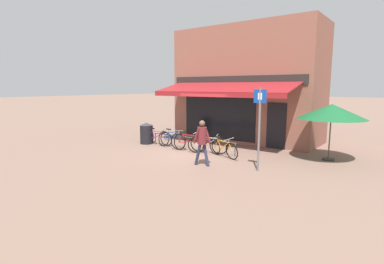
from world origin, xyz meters
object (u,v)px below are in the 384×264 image
(bicycle_silver, at_px, (207,145))
(bicycle_orange, at_px, (223,148))
(bicycle_blue, at_px, (172,139))
(cafe_parasol, at_px, (331,112))
(bicycle_purple, at_px, (157,137))
(litter_bin, at_px, (146,133))
(parking_sign, at_px, (259,121))
(pedestrian_adult, at_px, (202,138))
(bicycle_red, at_px, (188,142))

(bicycle_silver, distance_m, bicycle_orange, 0.86)
(bicycle_orange, bearing_deg, bicycle_blue, -164.91)
(cafe_parasol, bearing_deg, bicycle_purple, -166.95)
(litter_bin, xyz_separation_m, parking_sign, (6.54, -1.22, 1.16))
(litter_bin, bearing_deg, bicycle_silver, -0.97)
(bicycle_orange, relative_size, cafe_parasol, 0.67)
(pedestrian_adult, distance_m, cafe_parasol, 5.06)
(bicycle_red, height_order, bicycle_orange, bicycle_red)
(bicycle_orange, bearing_deg, cafe_parasol, 48.74)
(cafe_parasol, bearing_deg, pedestrian_adult, -133.95)
(bicycle_silver, distance_m, cafe_parasol, 4.99)
(bicycle_purple, xyz_separation_m, cafe_parasol, (7.45, 1.73, 1.52))
(pedestrian_adult, relative_size, cafe_parasol, 0.65)
(bicycle_red, relative_size, pedestrian_adult, 1.04)
(bicycle_red, distance_m, litter_bin, 2.73)
(pedestrian_adult, height_order, parking_sign, parking_sign)
(bicycle_silver, bearing_deg, pedestrian_adult, -83.46)
(bicycle_purple, height_order, bicycle_orange, bicycle_orange)
(pedestrian_adult, distance_m, parking_sign, 2.11)
(pedestrian_adult, xyz_separation_m, parking_sign, (1.92, 0.55, 0.68))
(bicycle_purple, height_order, bicycle_blue, bicycle_blue)
(bicycle_silver, height_order, cafe_parasol, cafe_parasol)
(bicycle_purple, relative_size, bicycle_orange, 1.05)
(bicycle_blue, height_order, litter_bin, litter_bin)
(bicycle_purple, relative_size, bicycle_blue, 0.98)
(bicycle_blue, bearing_deg, cafe_parasol, 21.70)
(pedestrian_adult, bearing_deg, bicycle_blue, -19.39)
(bicycle_silver, bearing_deg, bicycle_orange, -31.62)
(bicycle_silver, height_order, parking_sign, parking_sign)
(bicycle_silver, bearing_deg, bicycle_red, 163.13)
(bicycle_red, bearing_deg, cafe_parasol, 8.04)
(bicycle_purple, height_order, litter_bin, litter_bin)
(bicycle_red, distance_m, pedestrian_adult, 2.57)
(bicycle_purple, bearing_deg, bicycle_blue, -11.56)
(bicycle_red, height_order, pedestrian_adult, pedestrian_adult)
(bicycle_blue, bearing_deg, bicycle_orange, 1.95)
(bicycle_red, height_order, litter_bin, litter_bin)
(bicycle_purple, xyz_separation_m, litter_bin, (-0.62, -0.09, 0.16))
(bicycle_orange, xyz_separation_m, cafe_parasol, (3.52, 2.03, 1.51))
(bicycle_purple, relative_size, litter_bin, 1.71)
(bicycle_purple, xyz_separation_m, parking_sign, (5.91, -1.31, 1.32))
(bicycle_red, relative_size, cafe_parasol, 0.68)
(parking_sign, relative_size, cafe_parasol, 1.10)
(bicycle_purple, bearing_deg, bicycle_orange, -9.83)
(litter_bin, distance_m, cafe_parasol, 8.39)
(bicycle_purple, distance_m, bicycle_silver, 3.09)
(bicycle_blue, xyz_separation_m, cafe_parasol, (6.41, 1.84, 1.49))
(parking_sign, xyz_separation_m, cafe_parasol, (1.54, 3.04, 0.20))
(litter_bin, relative_size, cafe_parasol, 0.41)
(bicycle_blue, xyz_separation_m, litter_bin, (-1.66, 0.02, 0.14))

